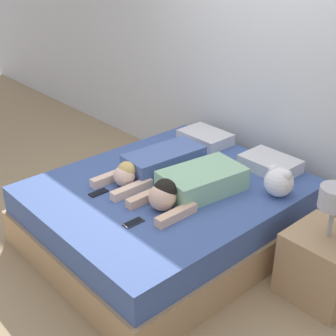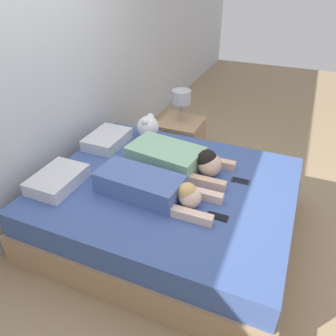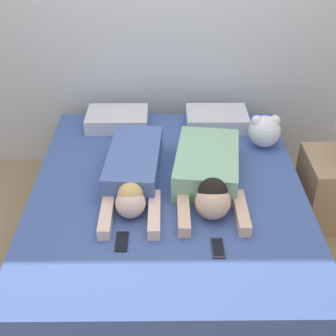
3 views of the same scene
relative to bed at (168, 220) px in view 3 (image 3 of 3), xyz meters
name	(u,v)px [view 3 (image 3 of 3)]	position (x,y,z in m)	size (l,w,h in m)	color
ground_plane	(168,249)	(0.00, 0.00, -0.26)	(12.00, 12.00, 0.00)	#9E8460
wall_back	(167,13)	(0.00, 1.21, 1.04)	(12.00, 0.06, 2.60)	silver
bed	(168,220)	(0.00, 0.00, 0.00)	(1.79, 2.12, 0.53)	tan
pillow_head_left	(117,119)	(-0.39, 0.83, 0.33)	(0.47, 0.33, 0.11)	silver
pillow_head_right	(217,119)	(0.39, 0.83, 0.33)	(0.47, 0.33, 0.11)	silver
person_left	(133,172)	(-0.22, 0.05, 0.36)	(0.37, 1.00, 0.20)	#4C66A5
person_right	(208,173)	(0.26, 0.02, 0.36)	(0.48, 0.96, 0.24)	#8CBF99
cell_phone_left	(122,241)	(-0.26, -0.51, 0.27)	(0.07, 0.15, 0.01)	black
cell_phone_right	(218,248)	(0.26, -0.56, 0.27)	(0.07, 0.15, 0.01)	#2D2D33
plush_toy	(265,131)	(0.70, 0.52, 0.39)	(0.23, 0.23, 0.24)	white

